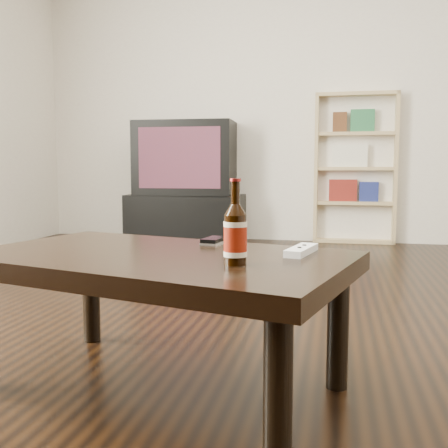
% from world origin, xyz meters
% --- Properties ---
extents(floor, '(5.00, 6.00, 0.01)m').
position_xyz_m(floor, '(0.00, 0.00, -0.01)').
color(floor, black).
rests_on(floor, ground).
extents(wall_back, '(5.00, 0.02, 2.70)m').
position_xyz_m(wall_back, '(0.00, 3.01, 1.35)').
color(wall_back, silver).
rests_on(wall_back, ground).
extents(tv_stand, '(1.07, 0.57, 0.42)m').
position_xyz_m(tv_stand, '(-1.10, 2.82, 0.21)').
color(tv_stand, black).
rests_on(tv_stand, floor).
extents(tv, '(0.90, 0.58, 0.66)m').
position_xyz_m(tv, '(-1.10, 2.82, 0.75)').
color(tv, black).
rests_on(tv, tv_stand).
extents(bookshelf, '(0.71, 0.33, 1.32)m').
position_xyz_m(bookshelf, '(0.39, 3.08, 0.68)').
color(bookshelf, tan).
rests_on(bookshelf, floor).
extents(coffee_table, '(1.23, 0.91, 0.41)m').
position_xyz_m(coffee_table, '(-0.28, -0.36, 0.36)').
color(coffee_table, black).
rests_on(coffee_table, floor).
extents(beer_bottle, '(0.06, 0.06, 0.22)m').
position_xyz_m(beer_bottle, '(-0.02, -0.49, 0.49)').
color(beer_bottle, black).
rests_on(beer_bottle, coffee_table).
extents(phone, '(0.07, 0.12, 0.02)m').
position_xyz_m(phone, '(-0.16, -0.13, 0.42)').
color(phone, silver).
rests_on(phone, coffee_table).
extents(remote, '(0.09, 0.19, 0.02)m').
position_xyz_m(remote, '(0.14, -0.28, 0.42)').
color(remote, white).
rests_on(remote, coffee_table).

